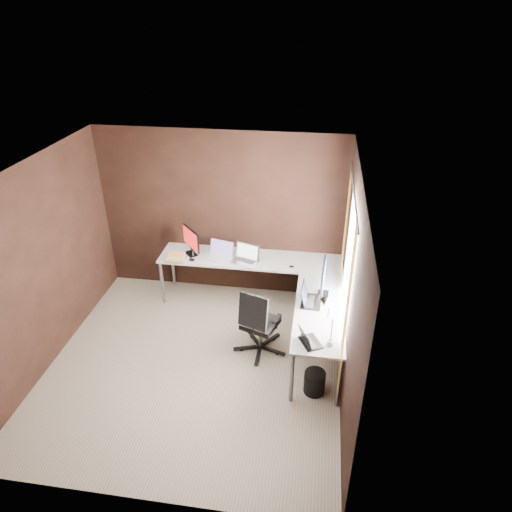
{
  "coord_description": "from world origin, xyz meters",
  "views": [
    {
      "loc": [
        1.39,
        -4.15,
        4.04
      ],
      "look_at": [
        0.64,
        0.95,
        1.09
      ],
      "focal_mm": 32.0,
      "sensor_mm": 36.0,
      "label": 1
    }
  ],
  "objects_px": {
    "drawer_pedestal": "(314,302)",
    "office_chair": "(259,333)",
    "laptop_black_small": "(308,340)",
    "book_stack": "(176,257)",
    "laptop_black_big": "(309,299)",
    "desk_lamp": "(327,316)",
    "laptop_silver": "(245,258)",
    "monitor_right": "(323,278)",
    "laptop_white": "(220,254)",
    "wastebasket": "(315,382)",
    "monitor_left": "(191,240)"
  },
  "relations": [
    {
      "from": "drawer_pedestal",
      "to": "monitor_left",
      "type": "bearing_deg",
      "value": 169.25
    },
    {
      "from": "laptop_black_big",
      "to": "laptop_black_small",
      "type": "distance_m",
      "value": 0.78
    },
    {
      "from": "laptop_silver",
      "to": "wastebasket",
      "type": "height_order",
      "value": "laptop_silver"
    },
    {
      "from": "laptop_white",
      "to": "laptop_black_small",
      "type": "relative_size",
      "value": 1.26
    },
    {
      "from": "laptop_silver",
      "to": "desk_lamp",
      "type": "distance_m",
      "value": 1.99
    },
    {
      "from": "laptop_black_small",
      "to": "office_chair",
      "type": "distance_m",
      "value": 1.02
    },
    {
      "from": "desk_lamp",
      "to": "monitor_left",
      "type": "bearing_deg",
      "value": 140.37
    },
    {
      "from": "laptop_black_big",
      "to": "desk_lamp",
      "type": "xyz_separation_m",
      "value": [
        0.21,
        -0.71,
        0.29
      ]
    },
    {
      "from": "laptop_silver",
      "to": "laptop_black_big",
      "type": "relative_size",
      "value": 1.19
    },
    {
      "from": "book_stack",
      "to": "laptop_black_small",
      "type": "bearing_deg",
      "value": -38.16
    },
    {
      "from": "monitor_left",
      "to": "laptop_black_big",
      "type": "relative_size",
      "value": 1.13
    },
    {
      "from": "laptop_black_big",
      "to": "office_chair",
      "type": "bearing_deg",
      "value": 107.19
    },
    {
      "from": "drawer_pedestal",
      "to": "laptop_silver",
      "type": "xyz_separation_m",
      "value": [
        -1.01,
        0.26,
        0.48
      ]
    },
    {
      "from": "laptop_white",
      "to": "wastebasket",
      "type": "xyz_separation_m",
      "value": [
        1.47,
        -1.69,
        -0.64
      ]
    },
    {
      "from": "monitor_right",
      "to": "office_chair",
      "type": "relative_size",
      "value": 0.57
    },
    {
      "from": "laptop_black_small",
      "to": "desk_lamp",
      "type": "xyz_separation_m",
      "value": [
        0.17,
        0.07,
        0.3
      ]
    },
    {
      "from": "book_stack",
      "to": "desk_lamp",
      "type": "bearing_deg",
      "value": -34.66
    },
    {
      "from": "drawer_pedestal",
      "to": "wastebasket",
      "type": "distance_m",
      "value": 1.39
    },
    {
      "from": "drawer_pedestal",
      "to": "office_chair",
      "type": "distance_m",
      "value": 1.02
    },
    {
      "from": "laptop_black_small",
      "to": "desk_lamp",
      "type": "bearing_deg",
      "value": -96.55
    },
    {
      "from": "laptop_black_big",
      "to": "drawer_pedestal",
      "type": "bearing_deg",
      "value": -3.15
    },
    {
      "from": "drawer_pedestal",
      "to": "office_chair",
      "type": "height_order",
      "value": "office_chair"
    },
    {
      "from": "monitor_right",
      "to": "laptop_silver",
      "type": "height_order",
      "value": "monitor_right"
    },
    {
      "from": "laptop_black_small",
      "to": "book_stack",
      "type": "distance_m",
      "value": 2.51
    },
    {
      "from": "laptop_black_big",
      "to": "desk_lamp",
      "type": "height_order",
      "value": "desk_lamp"
    },
    {
      "from": "laptop_black_big",
      "to": "book_stack",
      "type": "height_order",
      "value": "laptop_black_big"
    },
    {
      "from": "desk_lamp",
      "to": "laptop_black_big",
      "type": "bearing_deg",
      "value": 107.09
    },
    {
      "from": "laptop_silver",
      "to": "laptop_black_big",
      "type": "bearing_deg",
      "value": -24.44
    },
    {
      "from": "wastebasket",
      "to": "office_chair",
      "type": "bearing_deg",
      "value": 140.13
    },
    {
      "from": "office_chair",
      "to": "monitor_left",
      "type": "bearing_deg",
      "value": 155.18
    },
    {
      "from": "desk_lamp",
      "to": "office_chair",
      "type": "xyz_separation_m",
      "value": [
        -0.8,
        0.57,
        -0.79
      ]
    },
    {
      "from": "laptop_black_small",
      "to": "laptop_black_big",
      "type": "bearing_deg",
      "value": -25.34
    },
    {
      "from": "monitor_left",
      "to": "monitor_right",
      "type": "relative_size",
      "value": 0.74
    },
    {
      "from": "laptop_silver",
      "to": "wastebasket",
      "type": "relative_size",
      "value": 1.5
    },
    {
      "from": "laptop_black_big",
      "to": "book_stack",
      "type": "bearing_deg",
      "value": 71.65
    },
    {
      "from": "laptop_black_big",
      "to": "book_stack",
      "type": "relative_size",
      "value": 1.26
    },
    {
      "from": "laptop_white",
      "to": "laptop_black_small",
      "type": "distance_m",
      "value": 2.18
    },
    {
      "from": "book_stack",
      "to": "laptop_black_big",
      "type": "bearing_deg",
      "value": -21.65
    },
    {
      "from": "monitor_right",
      "to": "laptop_white",
      "type": "distance_m",
      "value": 1.68
    },
    {
      "from": "book_stack",
      "to": "wastebasket",
      "type": "relative_size",
      "value": 1.0
    },
    {
      "from": "laptop_black_small",
      "to": "desk_lamp",
      "type": "relative_size",
      "value": 0.6
    },
    {
      "from": "desk_lamp",
      "to": "office_chair",
      "type": "bearing_deg",
      "value": 145.79
    },
    {
      "from": "monitor_left",
      "to": "wastebasket",
      "type": "relative_size",
      "value": 1.42
    },
    {
      "from": "book_stack",
      "to": "desk_lamp",
      "type": "height_order",
      "value": "desk_lamp"
    },
    {
      "from": "laptop_silver",
      "to": "wastebasket",
      "type": "xyz_separation_m",
      "value": [
        1.08,
        -1.64,
        -0.64
      ]
    },
    {
      "from": "monitor_left",
      "to": "monitor_right",
      "type": "xyz_separation_m",
      "value": [
        1.92,
        -0.79,
        0.03
      ]
    },
    {
      "from": "book_stack",
      "to": "desk_lamp",
      "type": "xyz_separation_m",
      "value": [
        2.15,
        -1.48,
        0.3
      ]
    },
    {
      "from": "laptop_black_small",
      "to": "desk_lamp",
      "type": "distance_m",
      "value": 0.35
    },
    {
      "from": "monitor_right",
      "to": "drawer_pedestal",
      "type": "bearing_deg",
      "value": 14.72
    },
    {
      "from": "laptop_white",
      "to": "monitor_right",
      "type": "bearing_deg",
      "value": -12.38
    }
  ]
}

